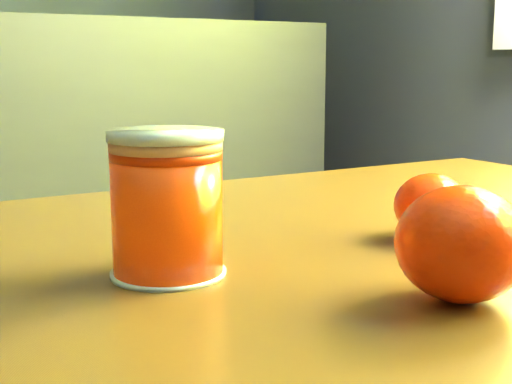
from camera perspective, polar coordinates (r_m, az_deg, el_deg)
table at (r=0.52m, az=6.12°, el=-14.60°), size 0.92×0.65×0.69m
juice_glass at (r=0.44m, az=-7.13°, el=-1.01°), size 0.07×0.07×0.09m
orange_front at (r=0.41m, az=16.11°, el=-4.00°), size 0.08×0.08×0.06m
orange_back at (r=0.55m, az=13.84°, el=-1.08°), size 0.07×0.07×0.05m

